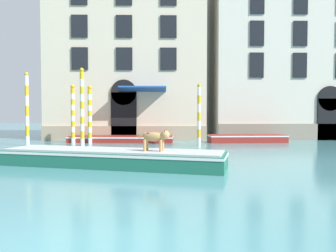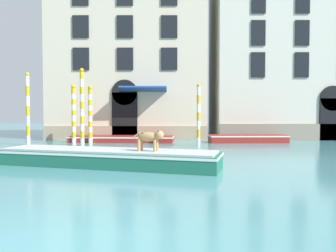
% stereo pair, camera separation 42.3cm
% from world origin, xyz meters
% --- Properties ---
extents(palazzo_left, '(11.31, 7.40, 12.54)m').
position_xyz_m(palazzo_left, '(-1.27, 21.26, 6.25)').
color(palazzo_left, beige).
rests_on(palazzo_left, ground_plane).
extents(palazzo_right, '(11.23, 6.13, 14.51)m').
position_xyz_m(palazzo_right, '(10.81, 21.26, 7.24)').
color(palazzo_right, beige).
rests_on(palazzo_right, ground_plane).
extents(boat_foreground, '(8.18, 3.86, 0.59)m').
position_xyz_m(boat_foreground, '(-0.51, 7.22, 0.31)').
color(boat_foreground, '#1E6651').
rests_on(boat_foreground, ground_plane).
extents(dog_on_deck, '(1.06, 0.54, 0.73)m').
position_xyz_m(dog_on_deck, '(1.06, 6.64, 1.06)').
color(dog_on_deck, tan).
rests_on(dog_on_deck, boat_foreground).
extents(boat_moored_near_palazzo, '(6.80, 2.31, 0.39)m').
position_xyz_m(boat_moored_near_palazzo, '(-1.34, 17.00, 0.21)').
color(boat_moored_near_palazzo, maroon).
rests_on(boat_moored_near_palazzo, ground_plane).
extents(boat_moored_far, '(4.94, 1.65, 0.48)m').
position_xyz_m(boat_moored_far, '(6.76, 16.62, 0.25)').
color(boat_moored_far, maroon).
rests_on(boat_moored_far, ground_plane).
extents(mooring_pole_0, '(0.23, 0.23, 4.43)m').
position_xyz_m(mooring_pole_0, '(-3.25, 14.41, 2.23)').
color(mooring_pole_0, white).
rests_on(mooring_pole_0, ground_plane).
extents(mooring_pole_1, '(0.25, 0.25, 3.66)m').
position_xyz_m(mooring_pole_1, '(-4.26, 16.23, 1.85)').
color(mooring_pole_1, white).
rests_on(mooring_pole_1, ground_plane).
extents(mooring_pole_2, '(0.20, 0.20, 3.54)m').
position_xyz_m(mooring_pole_2, '(3.38, 14.24, 1.79)').
color(mooring_pole_2, white).
rests_on(mooring_pole_2, ground_plane).
extents(mooring_pole_3, '(0.22, 0.22, 4.20)m').
position_xyz_m(mooring_pole_3, '(-6.40, 14.55, 2.12)').
color(mooring_pole_3, white).
rests_on(mooring_pole_3, ground_plane).
extents(mooring_pole_4, '(0.25, 0.25, 3.60)m').
position_xyz_m(mooring_pole_4, '(-3.18, 16.07, 1.82)').
color(mooring_pole_4, white).
rests_on(mooring_pole_4, ground_plane).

